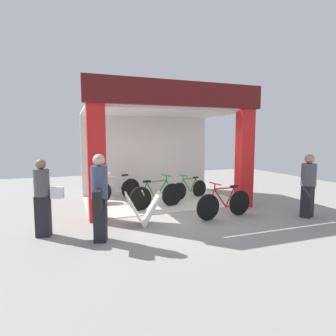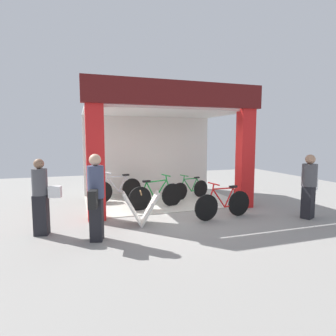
% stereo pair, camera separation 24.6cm
% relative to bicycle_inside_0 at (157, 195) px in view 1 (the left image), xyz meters
% --- Properties ---
extents(ground_plane, '(17.32, 17.32, 0.00)m').
position_rel_bicycle_inside_0_xyz_m(ground_plane, '(0.40, -0.61, -0.38)').
color(ground_plane, gray).
rests_on(ground_plane, ground).
extents(shop_facade, '(4.86, 3.31, 3.48)m').
position_rel_bicycle_inside_0_xyz_m(shop_facade, '(0.40, 0.90, 1.48)').
color(shop_facade, beige).
rests_on(shop_facade, ground).
extents(bicycle_inside_0, '(1.71, 0.53, 0.96)m').
position_rel_bicycle_inside_0_xyz_m(bicycle_inside_0, '(0.00, 0.00, 0.00)').
color(bicycle_inside_0, black).
rests_on(bicycle_inside_0, ground).
extents(bicycle_inside_1, '(1.67, 0.63, 0.96)m').
position_rel_bicycle_inside_0_xyz_m(bicycle_inside_1, '(-0.92, 1.36, -0.00)').
color(bicycle_inside_1, black).
rests_on(bicycle_inside_1, ground).
extents(bicycle_inside_2, '(1.43, 0.50, 0.81)m').
position_rel_bicycle_inside_0_xyz_m(bicycle_inside_2, '(1.45, 0.90, -0.06)').
color(bicycle_inside_2, black).
rests_on(bicycle_inside_2, ground).
extents(bicycle_parked_0, '(1.66, 0.46, 0.92)m').
position_rel_bicycle_inside_0_xyz_m(bicycle_parked_0, '(1.35, -1.47, -0.02)').
color(bicycle_parked_0, black).
rests_on(bicycle_parked_0, ground).
extents(sandwich_board_sign, '(0.92, 0.69, 0.78)m').
position_rel_bicycle_inside_0_xyz_m(sandwich_board_sign, '(-0.75, -1.32, 0.00)').
color(sandwich_board_sign, silver).
rests_on(sandwich_board_sign, ground).
extents(pedestrian_0, '(0.39, 0.63, 1.73)m').
position_rel_bicycle_inside_0_xyz_m(pedestrian_0, '(-1.82, -2.09, 0.51)').
color(pedestrian_0, black).
rests_on(pedestrian_0, ground).
extents(pedestrian_1, '(0.67, 0.50, 1.62)m').
position_rel_bicycle_inside_0_xyz_m(pedestrian_1, '(3.41, -2.12, 0.46)').
color(pedestrian_1, black).
rests_on(pedestrian_1, ground).
extents(pedestrian_2, '(0.61, 0.36, 1.61)m').
position_rel_bicycle_inside_0_xyz_m(pedestrian_2, '(-2.88, -1.38, 0.44)').
color(pedestrian_2, black).
rests_on(pedestrian_2, ground).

